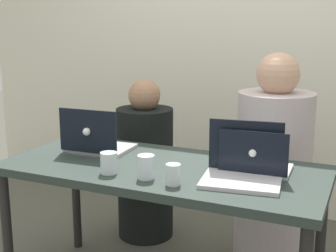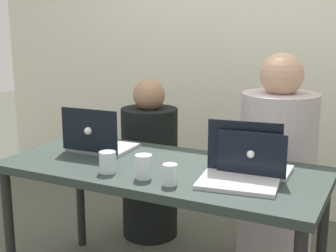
{
  "view_description": "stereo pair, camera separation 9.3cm",
  "coord_description": "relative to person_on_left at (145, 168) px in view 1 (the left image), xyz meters",
  "views": [
    {
      "loc": [
        0.89,
        -1.93,
        1.37
      ],
      "look_at": [
        0.0,
        0.07,
        0.88
      ],
      "focal_mm": 50.0,
      "sensor_mm": 36.0,
      "label": 1
    },
    {
      "loc": [
        0.98,
        -1.89,
        1.37
      ],
      "look_at": [
        0.0,
        0.07,
        0.88
      ],
      "focal_mm": 50.0,
      "sensor_mm": 36.0,
      "label": 2
    }
  ],
  "objects": [
    {
      "name": "laptop_back_left",
      "position": [
        -0.01,
        -0.54,
        0.3
      ],
      "size": [
        0.34,
        0.29,
        0.24
      ],
      "rotation": [
        0.0,
        0.0,
        3.19
      ],
      "color": "#B5B2B7",
      "rests_on": "desk"
    },
    {
      "name": "desk",
      "position": [
        0.41,
        -0.62,
        0.18
      ],
      "size": [
        1.53,
        0.69,
        0.7
      ],
      "color": "#27322E",
      "rests_on": "ground"
    },
    {
      "name": "person_on_right",
      "position": [
        0.81,
        -0.0,
        0.08
      ],
      "size": [
        0.42,
        0.42,
        1.21
      ],
      "rotation": [
        0.0,
        0.0,
        3.14
      ],
      "color": "#B8ABAD",
      "rests_on": "ground"
    },
    {
      "name": "water_glass_center",
      "position": [
        0.42,
        -0.82,
        0.29
      ],
      "size": [
        0.07,
        0.07,
        0.11
      ],
      "color": "silver",
      "rests_on": "desk"
    },
    {
      "name": "laptop_back_right",
      "position": [
        0.84,
        -0.54,
        0.29
      ],
      "size": [
        0.31,
        0.25,
        0.21
      ],
      "rotation": [
        0.0,
        0.0,
        3.19
      ],
      "color": "silver",
      "rests_on": "desk"
    },
    {
      "name": "water_glass_left",
      "position": [
        0.23,
        -0.82,
        0.29
      ],
      "size": [
        0.08,
        0.08,
        0.1
      ],
      "color": "silver",
      "rests_on": "desk"
    },
    {
      "name": "laptop_front_right",
      "position": [
        0.81,
        -0.66,
        0.3
      ],
      "size": [
        0.36,
        0.31,
        0.25
      ],
      "rotation": [
        0.0,
        0.0,
        0.14
      ],
      "color": "silver",
      "rests_on": "desk"
    },
    {
      "name": "back_wall",
      "position": [
        0.41,
        0.78,
        0.82
      ],
      "size": [
        4.5,
        0.1,
        2.55
      ],
      "primitive_type": "cube",
      "color": "silver",
      "rests_on": "ground"
    },
    {
      "name": "person_on_left",
      "position": [
        0.0,
        0.0,
        0.0
      ],
      "size": [
        0.4,
        0.4,
        1.03
      ],
      "rotation": [
        0.0,
        0.0,
        3.0
      ],
      "color": "black",
      "rests_on": "ground"
    },
    {
      "name": "water_glass_right",
      "position": [
        0.56,
        -0.84,
        0.28
      ],
      "size": [
        0.06,
        0.06,
        0.09
      ],
      "color": "silver",
      "rests_on": "desk"
    }
  ]
}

